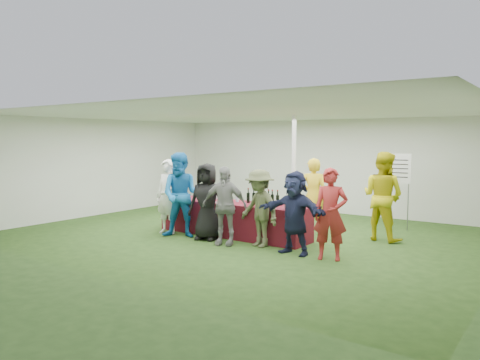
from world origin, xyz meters
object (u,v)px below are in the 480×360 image
Objects in this scene: customer_2 at (207,202)px; customer_4 at (259,208)px; dump_bucket at (290,205)px; customer_0 at (168,197)px; customer_3 at (224,206)px; staff_back at (383,196)px; customer_1 at (182,195)px; customer_6 at (330,214)px; serving_table at (233,219)px; customer_5 at (295,213)px; staff_pourer at (313,196)px; wine_list_sign at (400,174)px.

customer_2 is 1.06× the size of customer_4.
dump_bucket is 0.13× the size of customer_0.
customer_3 is (1.73, -0.16, -0.04)m from customer_0.
staff_back reaches higher than customer_1.
customer_0 reaches higher than customer_6.
customer_0 reaches higher than serving_table.
customer_0 is 1.08× the size of customer_5.
dump_bucket is at bearing 133.01° from customer_5.
staff_pourer reaches higher than customer_2.
customer_3 is (0.40, -0.82, 0.42)m from serving_table.
customer_0 is 1.12m from customer_2.
customer_5 is (2.73, 0.10, -0.14)m from customer_1.
customer_0 is at bearing 17.10° from staff_pourer.
dump_bucket is 3.34m from wine_list_sign.
staff_back is at bearing 64.77° from customer_4.
wine_list_sign is at bearing 38.67° from customer_0.
dump_bucket is at bearing 8.88° from customer_3.
staff_back is (1.29, 1.67, 0.10)m from dump_bucket.
staff_back is 3.72m from customer_2.
customer_2 is (-3.07, -2.10, -0.12)m from staff_back.
serving_table is at bearing 39.38° from staff_back.
customer_2 reaches higher than customer_3.
customer_4 is (1.88, 0.21, -0.15)m from customer_1.
customer_2 is 2.85m from customer_6.
customer_2 is 1.05× the size of customer_5.
customer_5 is at bearing 89.31° from staff_pourer.
customer_4 is 0.94× the size of customer_6.
customer_4 is (2.41, 0.10, -0.07)m from customer_0.
customer_6 reaches higher than customer_5.
customer_2 reaches higher than dump_bucket.
wine_list_sign reaches higher than customer_2.
customer_3 reaches higher than customer_5.
customer_1 is at bearing 163.02° from customer_6.
serving_table is 2.26× the size of customer_3.
wine_list_sign reaches higher than customer_0.
dump_bucket is 0.12× the size of staff_back.
dump_bucket is 0.13× the size of staff_pourer.
customer_6 is at bearing -13.84° from customer_2.
staff_pourer is 1.77m from customer_4.
customer_2 is at bearing -108.12° from serving_table.
customer_4 is 0.99× the size of customer_5.
customer_0 is at bearing -139.63° from wine_list_sign.
customer_2 is (-1.78, -0.42, -0.02)m from dump_bucket.
customer_6 reaches higher than dump_bucket.
customer_4 is (1.07, -0.56, 0.40)m from serving_table.
customer_0 is at bearing 39.28° from staff_back.
customer_6 is at bearing -26.13° from customer_1.
dump_bucket is 2.11m from staff_back.
wine_list_sign is 4.42m from customer_3.
staff_pourer is 1.05× the size of customer_6.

